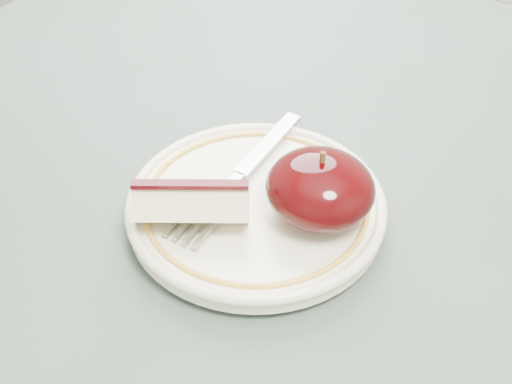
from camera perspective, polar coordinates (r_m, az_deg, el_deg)
The scene contains 5 objects.
table at distance 0.58m, azimuth 2.66°, elevation -10.68°, with size 0.90×0.90×0.75m.
plate at distance 0.52m, azimuth -0.00°, elevation -1.14°, with size 0.19×0.19×0.02m.
apple_half at distance 0.50m, azimuth 5.15°, elevation 0.29°, with size 0.08×0.07×0.06m.
apple_wedge at distance 0.49m, azimuth -5.19°, elevation -0.99°, with size 0.09×0.07×0.04m.
fork at distance 0.53m, azimuth -1.38°, elevation 1.28°, with size 0.03×0.17×0.00m.
Camera 1 is at (0.16, -0.31, 1.12)m, focal length 50.00 mm.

